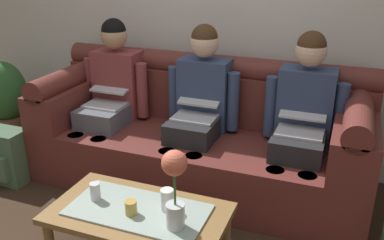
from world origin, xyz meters
The scene contains 11 objects.
couch centered at (0.00, 1.17, 0.37)m, with size 2.48×0.88×0.96m.
person_left centered at (-0.75, 1.16, 0.66)m, with size 0.56×0.67×1.22m.
person_middle centered at (0.00, 1.17, 0.66)m, with size 0.56×0.67×1.22m.
person_right centered at (0.75, 1.17, 0.66)m, with size 0.56×0.67×1.22m.
coffee_table centered at (0.00, 0.16, 0.31)m, with size 1.01×0.56×0.36m.
flower_vase centered at (0.26, 0.09, 0.62)m, with size 0.13×0.13×0.44m.
cup_near_left centered at (-0.28, 0.16, 0.41)m, with size 0.06×0.06×0.11m, color silver.
cup_near_right centered at (0.16, 0.22, 0.42)m, with size 0.07×0.07×0.13m, color white.
cup_far_center centered at (-0.01, 0.11, 0.40)m, with size 0.07×0.07×0.08m, color gold.
backpack_left centered at (-1.42, 0.62, 0.21)m, with size 0.36×0.26×0.43m.
potted_plant centered at (-1.94, 1.22, 0.43)m, with size 0.40×0.40×0.78m.
Camera 1 is at (1.01, -1.61, 1.71)m, focal length 39.49 mm.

